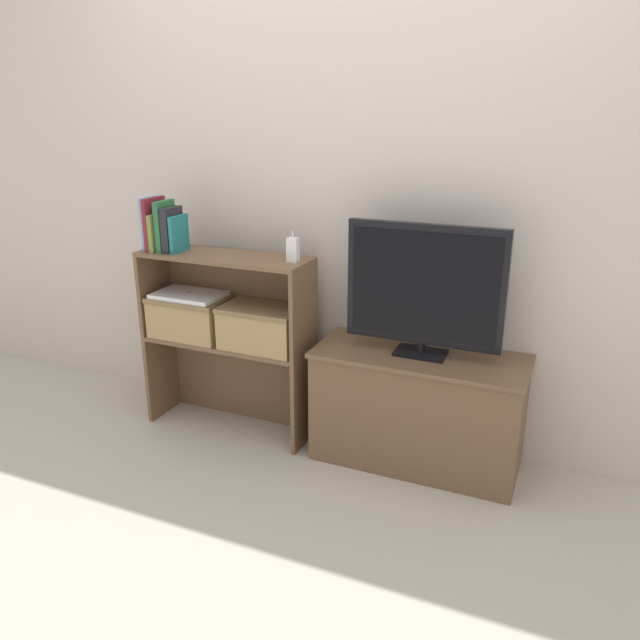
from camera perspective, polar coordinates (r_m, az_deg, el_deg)
The scene contains 16 objects.
ground_plane at distance 2.97m, azimuth -1.06°, elevation -12.57°, with size 16.00×16.00×0.00m, color #BCB2A3.
wall_back at distance 2.93m, azimuth 2.17°, elevation 12.01°, with size 10.00×0.05×2.40m.
tv_stand at distance 2.87m, azimuth 8.89°, elevation -8.00°, with size 0.93×0.39×0.53m.
tv at distance 2.66m, azimuth 9.50°, elevation 2.93°, with size 0.68×0.14×0.57m.
bookshelf_lower_tier at distance 3.19m, azimuth -7.74°, elevation -4.48°, with size 0.84×0.27×0.47m.
bookshelf_upper_tier at distance 3.04m, azimuth -8.12°, elevation 3.24°, with size 0.84×0.27×0.43m.
book_skyblue at distance 3.13m, azimuth -15.22°, elevation 8.53°, with size 0.02×0.13×0.25m.
book_maroon at distance 3.11m, azimuth -14.86°, elevation 8.50°, with size 0.02×0.16×0.25m.
book_olive at distance 3.10m, azimuth -14.44°, elevation 7.82°, with size 0.02×0.16×0.18m.
book_forest at distance 3.08m, azimuth -13.98°, elevation 8.35°, with size 0.03×0.13×0.24m.
book_charcoal at distance 3.06m, azimuth -13.36°, elevation 8.06°, with size 0.04×0.13×0.21m.
book_teal at distance 3.04m, azimuth -12.77°, elevation 7.69°, with size 0.02×0.13×0.17m.
baby_monitor at distance 2.78m, azimuth -2.49°, elevation 6.43°, with size 0.05×0.04×0.14m.
storage_basket_left at distance 3.14m, azimuth -11.77°, elevation 0.50°, with size 0.38×0.24×0.20m.
storage_basket_right at distance 2.94m, azimuth -5.33°, elevation -0.48°, with size 0.38×0.24×0.20m.
laptop at distance 3.11m, azimuth -11.89°, elevation 2.27°, with size 0.33×0.22×0.02m.
Camera 1 is at (1.05, -2.30, 1.56)m, focal length 35.00 mm.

